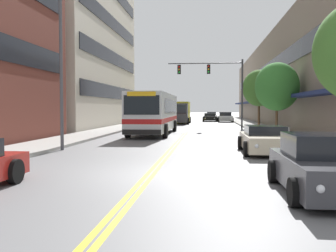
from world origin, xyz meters
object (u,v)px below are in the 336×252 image
object	(u,v)px
box_truck	(180,112)
street_tree_right_mid	(277,87)
city_bus	(155,111)
car_silver_parked_right_mid	(225,117)
car_black_moving_lead	(210,117)
car_white_moving_second	(211,116)
street_tree_right_far	(259,88)
fire_hydrant	(287,135)
street_lamp_left_near	(65,43)
car_dark_grey_parked_right_foreground	(320,167)
traffic_signal_mast	(217,79)
car_champagne_parked_right_far	(265,140)
car_charcoal_parked_left_mid	(151,121)

from	to	relation	value
box_truck	street_tree_right_mid	size ratio (longest dim) A/B	1.31
city_bus	car_silver_parked_right_mid	size ratio (longest dim) A/B	2.62
car_black_moving_lead	car_white_moving_second	world-z (taller)	car_white_moving_second
street_tree_right_far	fire_hydrant	distance (m)	20.40
city_bus	street_lamp_left_near	distance (m)	12.43
car_dark_grey_parked_right_foreground	traffic_signal_mast	bearing A→B (deg)	93.48
car_champagne_parked_right_far	street_lamp_left_near	world-z (taller)	street_lamp_left_near
car_white_moving_second	car_champagne_parked_right_far	bearing A→B (deg)	-87.74
car_silver_parked_right_mid	box_truck	size ratio (longest dim) A/B	0.66
street_tree_right_far	fire_hydrant	bearing A→B (deg)	-93.53
car_black_moving_lead	street_tree_right_far	bearing A→B (deg)	-73.28
street_lamp_left_near	fire_hydrant	world-z (taller)	street_lamp_left_near
city_bus	traffic_signal_mast	size ratio (longest dim) A/B	1.58
city_bus	fire_hydrant	xyz separation A→B (m)	(8.31, -8.95, -1.16)
city_bus	box_truck	bearing A→B (deg)	88.27
street_tree_right_far	fire_hydrant	xyz separation A→B (m)	(-1.24, -20.06, -3.53)
street_tree_right_mid	fire_hydrant	bearing A→B (deg)	-96.28
car_dark_grey_parked_right_foreground	traffic_signal_mast	world-z (taller)	traffic_signal_mast
car_charcoal_parked_left_mid	car_silver_parked_right_mid	xyz separation A→B (m)	(8.77, 14.09, 0.03)
car_white_moving_second	street_tree_right_far	bearing A→B (deg)	-79.38
car_dark_grey_parked_right_foreground	fire_hydrant	distance (m)	11.13
car_dark_grey_parked_right_foreground	car_silver_parked_right_mid	xyz separation A→B (m)	(-0.05, 45.76, 0.01)
car_silver_parked_right_mid	car_champagne_parked_right_far	xyz separation A→B (m)	(0.01, -37.59, -0.07)
city_bus	street_tree_right_far	bearing A→B (deg)	49.31
box_truck	street_tree_right_mid	distance (m)	22.59
box_truck	traffic_signal_mast	size ratio (longest dim) A/B	0.91
car_silver_parked_right_mid	street_tree_right_far	xyz separation A→B (m)	(2.81, -14.67, 3.47)
car_champagne_parked_right_far	box_truck	distance (m)	32.07
car_black_moving_lead	box_truck	distance (m)	9.13
traffic_signal_mast	car_white_moving_second	bearing A→B (deg)	90.40
box_truck	traffic_signal_mast	xyz separation A→B (m)	(4.45, -10.96, 3.45)
street_tree_right_mid	fire_hydrant	world-z (taller)	street_tree_right_mid
car_charcoal_parked_left_mid	car_champagne_parked_right_far	distance (m)	25.09
car_dark_grey_parked_right_foreground	street_tree_right_far	size ratio (longest dim) A/B	0.72
car_white_moving_second	city_bus	bearing A→B (deg)	-97.66
box_truck	car_white_moving_second	bearing A→B (deg)	75.49
city_bus	car_dark_grey_parked_right_foreground	bearing A→B (deg)	-71.22
car_dark_grey_parked_right_foreground	traffic_signal_mast	distance (m)	29.04
car_charcoal_parked_left_mid	car_black_moving_lead	distance (m)	17.43
box_truck	fire_hydrant	size ratio (longest dim) A/B	7.48
car_champagne_parked_right_far	street_tree_right_far	size ratio (longest dim) A/B	0.80
city_bus	car_white_moving_second	world-z (taller)	city_bus
car_dark_grey_parked_right_foreground	street_lamp_left_near	size ratio (longest dim) A/B	0.48
city_bus	car_black_moving_lead	world-z (taller)	city_bus
car_black_moving_lead	fire_hydrant	world-z (taller)	car_black_moving_lead
car_charcoal_parked_left_mid	car_dark_grey_parked_right_foreground	distance (m)	32.87
car_white_moving_second	street_tree_right_mid	world-z (taller)	street_tree_right_mid
city_bus	car_silver_parked_right_mid	xyz separation A→B (m)	(6.74, 25.78, -1.11)
car_champagne_parked_right_far	traffic_signal_mast	distance (m)	21.03
car_champagne_parked_right_far	street_tree_right_mid	distance (m)	11.34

